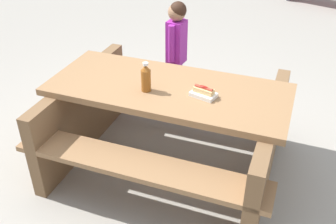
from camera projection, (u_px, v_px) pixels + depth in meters
The scene contains 5 objects.
ground_plane at pixel (168, 164), 3.28m from camera, with size 30.00×30.00×0.00m, color gray.
picnic_table at pixel (168, 121), 3.05m from camera, with size 1.83×1.44×0.75m.
soda_bottle at pixel (146, 78), 2.78m from camera, with size 0.07×0.07×0.22m.
hotdog_tray at pixel (204, 93), 2.74m from camera, with size 0.20×0.15×0.08m.
child_in_coat at pixel (177, 42), 3.72m from camera, with size 0.18×0.27×1.10m.
Camera 1 is at (0.94, -2.35, 2.14)m, focal length 41.41 mm.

